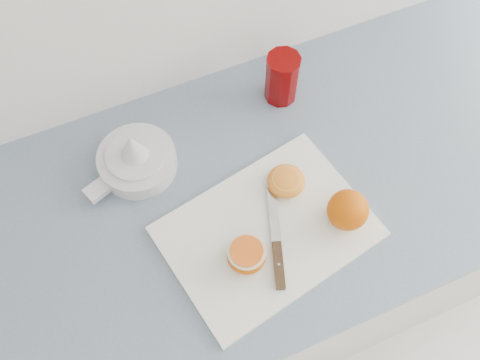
{
  "coord_description": "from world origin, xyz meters",
  "views": [
    {
      "loc": [
        -0.03,
        1.27,
        1.84
      ],
      "look_at": [
        0.16,
        1.69,
        0.96
      ],
      "focal_mm": 40.0,
      "sensor_mm": 36.0,
      "label": 1
    }
  ],
  "objects_px": {
    "cutting_board": "(268,231)",
    "citrus_juicer": "(136,159)",
    "red_tumbler": "(282,79)",
    "counter": "(268,253)",
    "half_orange": "(247,255)"
  },
  "relations": [
    {
      "from": "cutting_board",
      "to": "citrus_juicer",
      "type": "bearing_deg",
      "value": 127.38
    },
    {
      "from": "citrus_juicer",
      "to": "red_tumbler",
      "type": "distance_m",
      "value": 0.35
    },
    {
      "from": "counter",
      "to": "red_tumbler",
      "type": "relative_size",
      "value": 20.61
    },
    {
      "from": "citrus_juicer",
      "to": "cutting_board",
      "type": "bearing_deg",
      "value": -52.62
    },
    {
      "from": "citrus_juicer",
      "to": "red_tumbler",
      "type": "bearing_deg",
      "value": 7.87
    },
    {
      "from": "cutting_board",
      "to": "half_orange",
      "type": "distance_m",
      "value": 0.08
    },
    {
      "from": "counter",
      "to": "cutting_board",
      "type": "distance_m",
      "value": 0.47
    },
    {
      "from": "cutting_board",
      "to": "half_orange",
      "type": "bearing_deg",
      "value": -148.75
    },
    {
      "from": "half_orange",
      "to": "red_tumbler",
      "type": "relative_size",
      "value": 0.6
    },
    {
      "from": "cutting_board",
      "to": "citrus_juicer",
      "type": "height_order",
      "value": "citrus_juicer"
    },
    {
      "from": "counter",
      "to": "red_tumbler",
      "type": "xyz_separation_m",
      "value": [
        0.09,
        0.18,
        0.5
      ]
    },
    {
      "from": "red_tumbler",
      "to": "half_orange",
      "type": "bearing_deg",
      "value": -124.71
    },
    {
      "from": "citrus_juicer",
      "to": "half_orange",
      "type": "bearing_deg",
      "value": -66.13
    },
    {
      "from": "counter",
      "to": "half_orange",
      "type": "relative_size",
      "value": 34.08
    },
    {
      "from": "counter",
      "to": "half_orange",
      "type": "distance_m",
      "value": 0.51
    }
  ]
}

